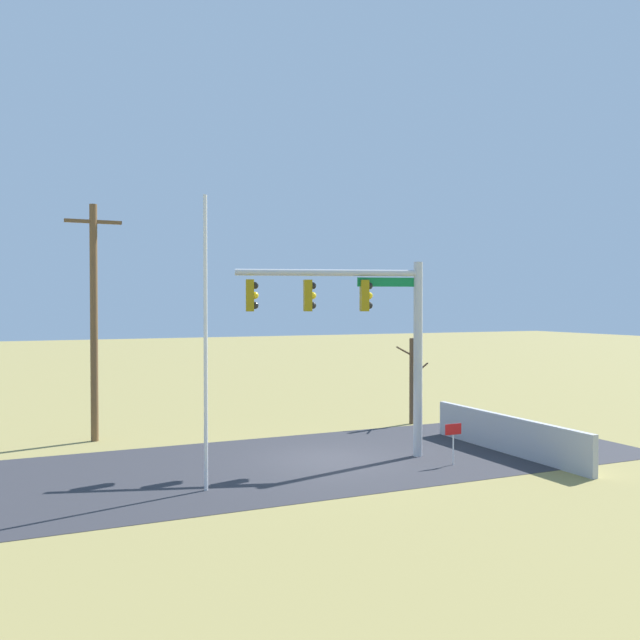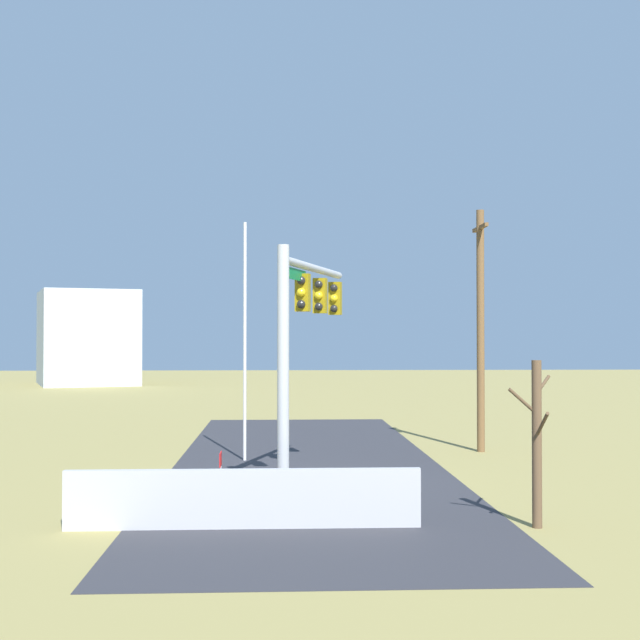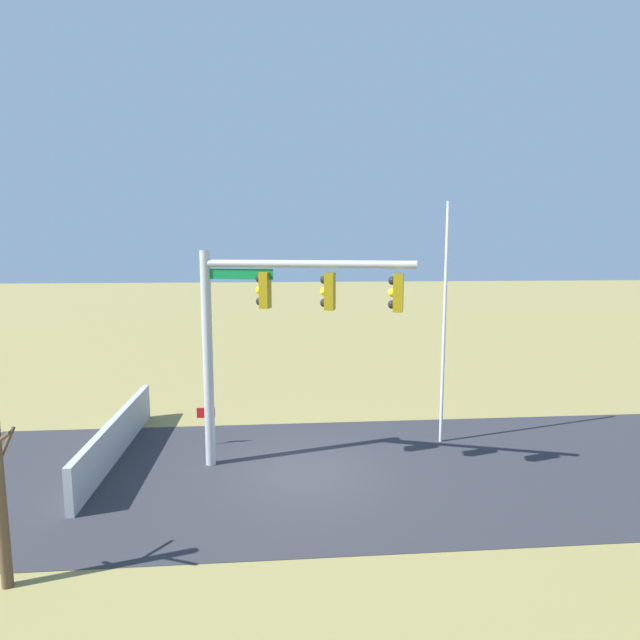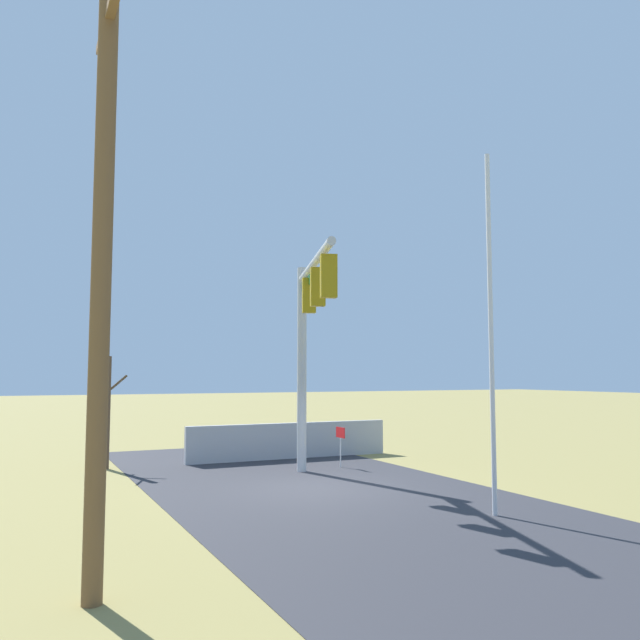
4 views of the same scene
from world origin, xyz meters
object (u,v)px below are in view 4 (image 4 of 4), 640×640
Objects in this scene: signal_mast at (309,322)px; open_sign at (340,437)px; flagpole at (491,331)px; utility_pole at (102,265)px; bare_tree at (107,410)px.

open_sign is (1.95, -1.95, -3.37)m from signal_mast.
flagpole is (-5.42, -1.68, -0.53)m from signal_mast.
utility_pole is at bearing 138.27° from open_sign.
open_sign is at bearing -112.44° from bare_tree.
flagpole reaches higher than open_sign.
open_sign is at bearing -45.05° from signal_mast.
bare_tree is (4.67, 4.63, -2.51)m from signal_mast.
signal_mast is 0.74× the size of utility_pole.
signal_mast is 7.04m from bare_tree.
signal_mast is at bearing 17.18° from flagpole.
signal_mast is 9.53m from utility_pole.
signal_mast is 4.35m from open_sign.
utility_pole reaches higher than bare_tree.
signal_mast is 1.78× the size of bare_tree.
signal_mast reaches higher than open_sign.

